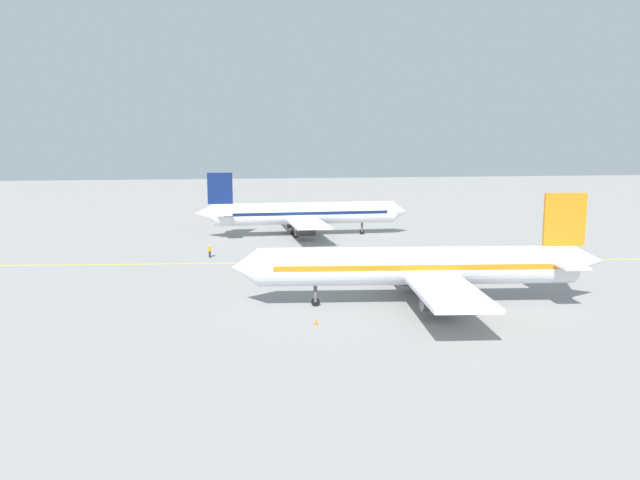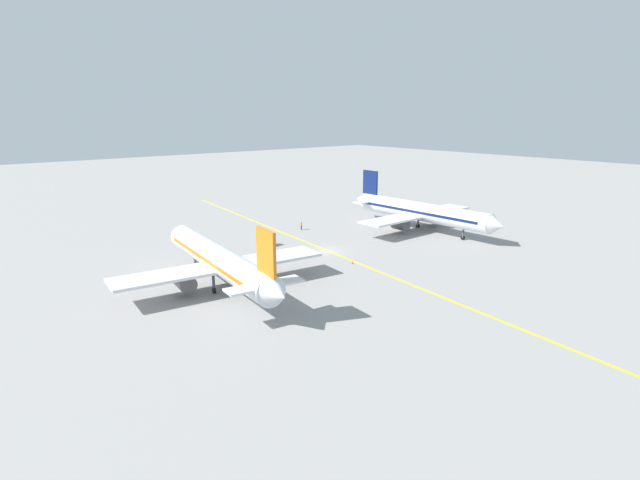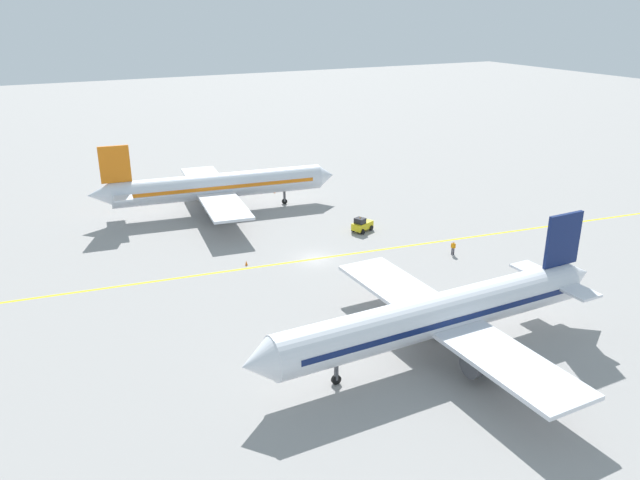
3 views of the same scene
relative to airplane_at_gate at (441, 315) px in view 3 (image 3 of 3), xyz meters
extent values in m
plane|color=gray|center=(23.76, 0.00, -3.71)|extent=(400.00, 400.00, 0.00)
cube|color=yellow|center=(23.76, 0.00, -3.71)|extent=(14.29, 119.24, 0.01)
cylinder|color=silver|center=(-0.01, 0.44, 0.09)|extent=(4.06, 30.05, 3.60)
cone|color=silver|center=(-0.25, 16.64, 0.09)|extent=(3.46, 2.45, 3.42)
cone|color=silver|center=(0.24, -16.06, 0.39)|extent=(3.11, 3.05, 3.06)
cube|color=#0F1E51|center=(-0.01, 0.44, 0.24)|extent=(4.05, 27.05, 0.50)
cube|color=silver|center=(0.01, -0.56, -0.63)|extent=(28.08, 5.63, 0.36)
cylinder|color=#4C4C51|center=(-4.99, -0.64, -1.88)|extent=(2.25, 3.23, 2.20)
cylinder|color=#4C4C51|center=(5.01, -0.48, -1.88)|extent=(2.25, 3.23, 2.20)
cube|color=#0F1E51|center=(0.21, -13.56, 4.39)|extent=(0.42, 4.01, 5.00)
cube|color=silver|center=(0.20, -13.06, 0.49)|extent=(9.04, 2.54, 0.24)
cylinder|color=#4C4C51|center=(-0.15, 10.04, -2.31)|extent=(0.36, 0.36, 2.00)
cylinder|color=black|center=(-0.15, 10.04, -3.31)|extent=(0.29, 0.80, 0.80)
cylinder|color=#4C4C51|center=(-1.58, -1.58, -2.31)|extent=(0.36, 0.36, 2.00)
cylinder|color=black|center=(-1.58, -1.58, -3.31)|extent=(0.29, 0.80, 0.80)
cylinder|color=#4C4C51|center=(1.62, -1.53, -2.31)|extent=(0.36, 0.36, 2.00)
cylinder|color=black|center=(1.62, -1.53, -3.31)|extent=(0.29, 0.80, 0.80)
cylinder|color=silver|center=(46.34, 4.15, 0.09)|extent=(7.10, 30.22, 3.60)
cone|color=silver|center=(44.44, -11.94, 0.09)|extent=(3.68, 2.79, 3.42)
cone|color=silver|center=(48.28, 20.54, 0.39)|extent=(3.39, 3.34, 3.06)
cube|color=orange|center=(46.34, 4.15, 0.24)|extent=(6.79, 27.24, 0.50)
cube|color=silver|center=(46.46, 5.15, -0.63)|extent=(28.42, 8.46, 0.36)
cylinder|color=#4C4C51|center=(51.42, 4.56, -1.88)|extent=(2.56, 3.44, 2.20)
cylinder|color=#4C4C51|center=(41.49, 5.73, -1.88)|extent=(2.56, 3.44, 2.20)
cube|color=orange|center=(47.99, 18.06, 4.39)|extent=(0.83, 4.01, 5.00)
cube|color=silver|center=(47.93, 17.56, 0.49)|extent=(9.22, 3.44, 0.24)
cylinder|color=#4C4C51|center=(45.21, -5.38, -2.31)|extent=(0.36, 0.36, 2.00)
cylinder|color=black|center=(45.21, -5.38, -3.31)|extent=(0.37, 0.83, 0.80)
cylinder|color=#4C4C51|center=(48.16, 5.95, -2.31)|extent=(0.36, 0.36, 2.00)
cylinder|color=black|center=(48.16, 5.95, -3.31)|extent=(0.37, 0.83, 0.80)
cylinder|color=#4C4C51|center=(44.99, 6.33, -2.31)|extent=(0.36, 0.36, 2.00)
cylinder|color=black|center=(44.99, 6.33, -3.31)|extent=(0.37, 0.83, 0.80)
cube|color=gold|center=(29.61, -9.79, -2.91)|extent=(2.58, 3.35, 0.90)
cube|color=black|center=(29.39, -9.28, -2.11)|extent=(1.61, 1.52, 0.70)
sphere|color=orange|center=(29.39, -9.28, -1.68)|extent=(0.16, 0.16, 0.16)
cylinder|color=black|center=(28.53, -9.19, -3.36)|extent=(0.51, 0.74, 0.70)
cylinder|color=black|center=(29.90, -8.59, -3.36)|extent=(0.51, 0.74, 0.70)
cylinder|color=black|center=(29.31, -10.98, -3.36)|extent=(0.51, 0.74, 0.70)
cylinder|color=black|center=(30.69, -10.38, -3.36)|extent=(0.51, 0.74, 0.70)
cylinder|color=#23232D|center=(17.49, -15.38, -3.28)|extent=(0.16, 0.16, 0.85)
cylinder|color=#23232D|center=(17.65, -15.25, -3.28)|extent=(0.16, 0.16, 0.85)
cube|color=orange|center=(17.57, -15.32, -2.56)|extent=(0.42, 0.40, 0.60)
cylinder|color=orange|center=(17.39, -15.47, -2.56)|extent=(0.10, 0.10, 0.55)
cylinder|color=orange|center=(17.75, -15.16, -2.56)|extent=(0.10, 0.10, 0.55)
sphere|color=beige|center=(17.57, -15.32, -2.14)|extent=(0.22, 0.22, 0.22)
cone|color=orange|center=(51.31, -6.32, -3.43)|extent=(0.32, 0.32, 0.55)
cone|color=orange|center=(25.65, 8.00, -3.43)|extent=(0.32, 0.32, 0.55)
camera|label=1|loc=(101.68, -14.61, 11.43)|focal=35.00mm
camera|label=2|loc=(76.36, 61.27, 18.89)|focal=28.00mm
camera|label=3|loc=(-37.25, 30.15, 24.56)|focal=35.00mm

